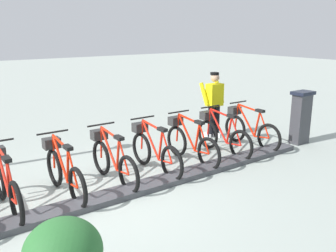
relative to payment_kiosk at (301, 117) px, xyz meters
The scene contains 11 objects.
ground_plane 5.55m from the payment_kiosk, 90.55° to the left, with size 60.00×60.00×0.00m, color #A6B0A7.
dock_rail_base 5.54m from the payment_kiosk, 90.55° to the left, with size 0.44×9.88×0.10m, color #47474C.
payment_kiosk is the anchor object (origin of this frame).
bike_docked_0 1.32m from the payment_kiosk, 63.93° to the left, with size 1.72×0.54×1.02m.
bike_docked_1 2.17m from the payment_kiosk, 74.61° to the left, with size 1.72×0.54×1.02m.
bike_docked_2 3.05m from the payment_kiosk, 79.15° to the left, with size 1.72×0.54×1.02m.
bike_docked_3 3.94m from the payment_kiosk, 81.64° to the left, with size 1.72×0.54×1.02m.
bike_docked_4 4.84m from the payment_kiosk, 83.21° to the left, with size 1.72×0.54×1.02m.
bike_docked_5 5.74m from the payment_kiosk, 84.28° to the left, with size 1.72×0.54×1.02m.
bike_docked_6 6.65m from the payment_kiosk, 85.06° to the left, with size 1.72×0.54×1.02m.
worker_near_rack 2.12m from the payment_kiosk, 38.18° to the left, with size 0.47×0.63×1.66m.
Camera 1 is at (-5.05, 2.20, 2.71)m, focal length 39.62 mm.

